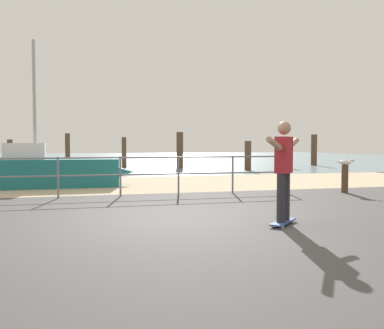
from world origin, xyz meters
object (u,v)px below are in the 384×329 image
(skateboard, at_px, (283,222))
(skateboarder, at_px, (284,165))
(seagull, at_px, (346,162))
(sailboat, at_px, (51,171))
(bollard_short, at_px, (345,179))

(skateboard, bearing_deg, skateboarder, 128.66)
(skateboarder, bearing_deg, skateboard, -51.34)
(skateboard, xyz_separation_m, skateboarder, (-0.00, 0.00, 0.95))
(skateboard, bearing_deg, seagull, 44.81)
(sailboat, height_order, skateboarder, sailboat)
(sailboat, xyz_separation_m, skateboarder, (4.21, -7.48, 0.50))
(seagull, bearing_deg, skateboard, -135.19)
(skateboard, distance_m, seagull, 5.45)
(skateboard, distance_m, skateboarder, 0.95)
(sailboat, bearing_deg, skateboard, -60.64)
(sailboat, height_order, bollard_short, sailboat)
(skateboard, height_order, seagull, seagull)
(sailboat, relative_size, skateboarder, 3.02)
(skateboard, xyz_separation_m, seagull, (3.82, 3.80, 0.80))
(bollard_short, relative_size, seagull, 1.93)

